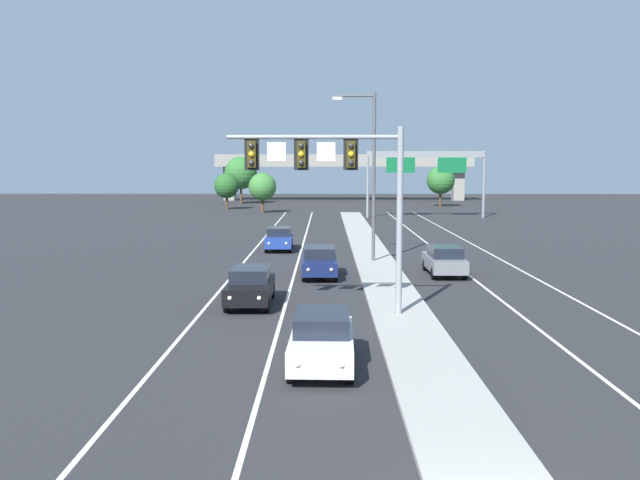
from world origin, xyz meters
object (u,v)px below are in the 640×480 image
at_px(car_oncoming_navy, 319,261).
at_px(tree_far_left_c, 227,186).
at_px(street_lamp_median, 370,167).
at_px(tree_far_right_b, 441,180).
at_px(overhead_signal_mast, 339,176).
at_px(tree_far_left_b, 262,187).
at_px(car_receding_grey, 444,260).
at_px(car_oncoming_black, 250,285).
at_px(tree_far_left_a, 241,173).
at_px(highway_sign_gantry, 426,163).
at_px(car_oncoming_white, 322,339).
at_px(car_oncoming_blue, 279,238).

height_order(car_oncoming_navy, tree_far_left_c, tree_far_left_c).
height_order(street_lamp_median, tree_far_right_b, street_lamp_median).
bearing_deg(overhead_signal_mast, tree_far_left_b, 98.19).
xyz_separation_m(street_lamp_median, car_receding_grey, (3.73, -4.54, -4.97)).
bearing_deg(street_lamp_median, car_oncoming_black, -115.25).
xyz_separation_m(overhead_signal_mast, tree_far_right_b, (15.83, 70.91, -1.71)).
distance_m(street_lamp_median, tree_far_left_c, 52.40).
bearing_deg(car_oncoming_black, tree_far_right_b, 74.10).
bearing_deg(tree_far_left_c, car_oncoming_navy, -76.79).
distance_m(street_lamp_median, tree_far_right_b, 57.81).
distance_m(car_oncoming_navy, tree_far_left_a, 69.45).
height_order(highway_sign_gantry, tree_far_left_a, highway_sign_gantry).
relative_size(car_oncoming_navy, tree_far_left_a, 0.62).
xyz_separation_m(car_receding_grey, tree_far_left_b, (-14.20, 47.54, 2.41)).
bearing_deg(tree_far_right_b, street_lamp_median, -103.69).
bearing_deg(tree_far_left_a, tree_far_left_b, -75.55).
bearing_deg(car_oncoming_white, car_oncoming_blue, 96.51).
bearing_deg(car_oncoming_navy, tree_far_left_a, 100.51).
distance_m(car_receding_grey, tree_far_right_b, 61.55).
height_order(overhead_signal_mast, car_oncoming_navy, overhead_signal_mast).
distance_m(car_oncoming_blue, highway_sign_gantry, 33.05).
bearing_deg(overhead_signal_mast, street_lamp_median, 81.72).
bearing_deg(car_oncoming_blue, tree_far_left_b, 97.09).
xyz_separation_m(car_oncoming_blue, tree_far_left_c, (-10.00, 43.63, 2.34)).
xyz_separation_m(highway_sign_gantry, tree_far_right_b, (5.13, 20.65, -2.39)).
bearing_deg(car_oncoming_navy, car_oncoming_black, -111.47).
bearing_deg(car_oncoming_black, car_receding_grey, 39.35).
xyz_separation_m(car_oncoming_white, car_receding_grey, (6.48, 16.72, 0.00)).
distance_m(street_lamp_median, tree_far_left_b, 44.33).
relative_size(street_lamp_median, car_oncoming_black, 2.23).
distance_m(overhead_signal_mast, highway_sign_gantry, 51.39).
bearing_deg(street_lamp_median, highway_sign_gantry, 76.46).
height_order(car_oncoming_navy, tree_far_left_b, tree_far_left_b).
bearing_deg(highway_sign_gantry, car_oncoming_blue, -116.27).
distance_m(overhead_signal_mast, car_oncoming_blue, 21.85).
bearing_deg(car_oncoming_navy, overhead_signal_mast, -85.07).
xyz_separation_m(street_lamp_median, highway_sign_gantry, (8.54, 35.48, 0.37)).
relative_size(car_oncoming_navy, tree_far_right_b, 0.78).
xyz_separation_m(highway_sign_gantry, tree_far_left_b, (-19.01, 7.52, -2.93)).
bearing_deg(car_oncoming_navy, car_oncoming_blue, 104.36).
relative_size(car_receding_grey, tree_far_left_b, 0.90).
height_order(street_lamp_median, tree_far_left_a, street_lamp_median).
bearing_deg(car_oncoming_black, overhead_signal_mast, -32.95).
xyz_separation_m(tree_far_left_a, tree_far_left_b, (5.17, -20.05, -1.48)).
xyz_separation_m(street_lamp_median, car_oncoming_blue, (-5.89, 6.24, -4.97)).
height_order(overhead_signal_mast, car_oncoming_white, overhead_signal_mast).
height_order(car_oncoming_white, highway_sign_gantry, highway_sign_gantry).
relative_size(street_lamp_median, highway_sign_gantry, 0.75).
relative_size(street_lamp_median, car_oncoming_navy, 2.22).
relative_size(car_oncoming_black, tree_far_left_c, 0.92).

